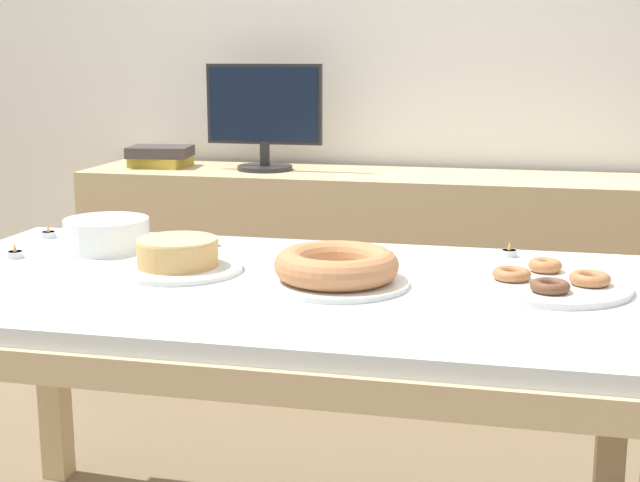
{
  "coord_description": "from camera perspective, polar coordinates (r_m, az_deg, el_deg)",
  "views": [
    {
      "loc": [
        0.52,
        -1.79,
        1.21
      ],
      "look_at": [
        0.07,
        0.15,
        0.79
      ],
      "focal_mm": 50.0,
      "sensor_mm": 36.0,
      "label": 1
    }
  ],
  "objects": [
    {
      "name": "wall_back",
      "position": [
        3.43,
        4.31,
        13.36
      ],
      "size": [
        8.0,
        0.1,
        2.6
      ],
      "primitive_type": "cube",
      "color": "white",
      "rests_on": "ground"
    },
    {
      "name": "dining_table",
      "position": [
        1.95,
        -3.11,
        -5.02
      ],
      "size": [
        1.66,
        0.9,
        0.73
      ],
      "color": "silver",
      "rests_on": "ground"
    },
    {
      "name": "sideboard",
      "position": [
        3.23,
        3.25,
        -2.67
      ],
      "size": [
        2.07,
        0.44,
        0.8
      ],
      "color": "#D1B284",
      "rests_on": "ground"
    },
    {
      "name": "computer_monitor",
      "position": [
        3.22,
        -3.59,
        7.9
      ],
      "size": [
        0.42,
        0.2,
        0.38
      ],
      "color": "#262628",
      "rests_on": "sideboard"
    },
    {
      "name": "book_stack",
      "position": [
        3.38,
        -10.18,
        5.38
      ],
      "size": [
        0.24,
        0.2,
        0.08
      ],
      "color": "#B29933",
      "rests_on": "sideboard"
    },
    {
      "name": "cake_chocolate_round",
      "position": [
        2.03,
        -9.09,
        -1.05
      ],
      "size": [
        0.29,
        0.29,
        0.08
      ],
      "color": "white",
      "rests_on": "dining_table"
    },
    {
      "name": "cake_golden_bundt",
      "position": [
        1.88,
        1.06,
        -1.77
      ],
      "size": [
        0.31,
        0.31,
        0.08
      ],
      "color": "white",
      "rests_on": "dining_table"
    },
    {
      "name": "pastry_platter",
      "position": [
        1.92,
        14.43,
        -2.6
      ],
      "size": [
        0.34,
        0.34,
        0.04
      ],
      "color": "white",
      "rests_on": "dining_table"
    },
    {
      "name": "plate_stack",
      "position": [
        2.27,
        -13.49,
        0.41
      ],
      "size": [
        0.21,
        0.21,
        0.08
      ],
      "color": "white",
      "rests_on": "dining_table"
    },
    {
      "name": "tealight_near_cakes",
      "position": [
        2.48,
        -16.99,
        0.44
      ],
      "size": [
        0.04,
        0.04,
        0.04
      ],
      "color": "silver",
      "rests_on": "dining_table"
    },
    {
      "name": "tealight_centre",
      "position": [
        2.26,
        -18.93,
        -0.77
      ],
      "size": [
        0.04,
        0.04,
        0.04
      ],
      "color": "silver",
      "rests_on": "dining_table"
    },
    {
      "name": "tealight_left_edge",
      "position": [
        2.29,
        -7.03,
        -0.06
      ],
      "size": [
        0.04,
        0.04,
        0.04
      ],
      "color": "silver",
      "rests_on": "dining_table"
    },
    {
      "name": "tealight_near_front",
      "position": [
        2.2,
        12.02,
        -0.71
      ],
      "size": [
        0.04,
        0.04,
        0.04
      ],
      "color": "silver",
      "rests_on": "dining_table"
    }
  ]
}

